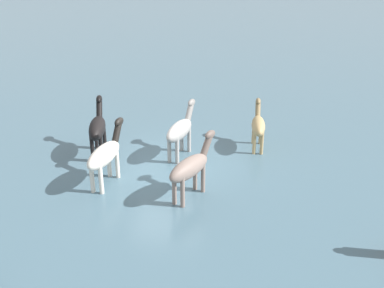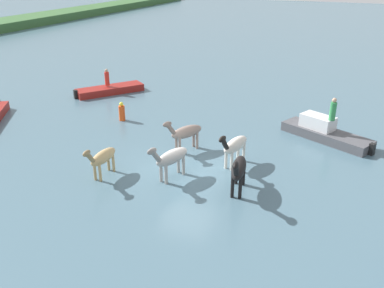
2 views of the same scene
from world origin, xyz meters
name	(u,v)px [view 1 (image 1 of 2)]	position (x,y,z in m)	size (l,w,h in m)	color
ground_plane	(167,164)	(0.00, 0.00, 0.00)	(185.02, 185.02, 0.00)	#476675
horse_gray_outer	(98,127)	(-0.64, -2.57, 1.05)	(2.46, 0.88, 1.90)	black
horse_chestnut_trailing	(258,125)	(-1.67, 3.25, 0.92)	(2.14, 0.53, 1.66)	tan
horse_dark_mare	(191,167)	(2.22, 1.04, 0.99)	(2.18, 1.45, 1.79)	gray
horse_lead	(105,154)	(1.59, -1.70, 1.02)	(2.39, 0.94, 1.85)	silver
horse_pinto_flank	(180,130)	(-0.70, 0.42, 1.02)	(2.37, 1.07, 1.84)	#9E9993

